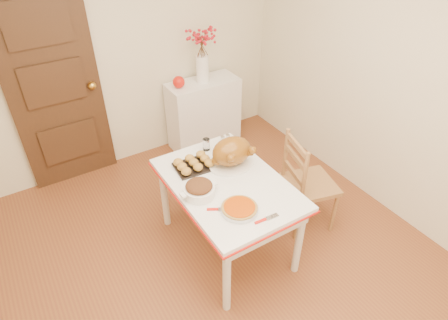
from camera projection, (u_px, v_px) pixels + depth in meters
floor at (228, 271)px, 3.19m from camera, size 3.50×4.00×0.00m
wall_back at (121, 51)px, 3.83m from camera, size 3.50×0.00×2.50m
wall_right at (406, 84)px, 3.20m from camera, size 0.00×4.00×2.50m
door_back at (55, 88)px, 3.64m from camera, size 0.85×0.06×2.06m
sideboard at (204, 114)px, 4.51m from camera, size 0.81×0.36×0.81m
kitchen_table at (227, 215)px, 3.21m from camera, size 0.83×1.21×0.72m
chair_oak at (310, 182)px, 3.39m from camera, size 0.51×0.51×0.95m
berry_vase at (202, 55)px, 4.09m from camera, size 0.32×0.32×0.61m
apple at (179, 82)px, 4.11m from camera, size 0.13×0.13×0.13m
turkey_platter at (232, 153)px, 3.11m from camera, size 0.47×0.42×0.25m
pumpkin_pie at (239, 208)px, 2.72m from camera, size 0.32×0.32×0.06m
stuffing_dish at (199, 189)px, 2.84m from camera, size 0.31×0.25×0.12m
rolls_tray at (194, 164)px, 3.13m from camera, size 0.32×0.26×0.08m
pie_server at (267, 219)px, 2.67m from camera, size 0.19×0.07×0.01m
carving_knife at (223, 209)px, 2.74m from camera, size 0.23×0.16×0.01m
drinking_glass at (206, 144)px, 3.33m from camera, size 0.07×0.07×0.11m
shaker_pair at (225, 140)px, 3.41m from camera, size 0.09×0.06×0.09m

